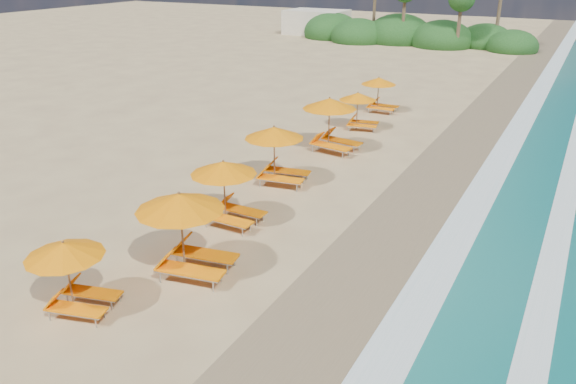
% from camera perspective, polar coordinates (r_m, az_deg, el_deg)
% --- Properties ---
extents(ground, '(160.00, 160.00, 0.00)m').
position_cam_1_polar(ground, '(19.94, 0.00, -3.18)').
color(ground, tan).
rests_on(ground, ground).
extents(wet_sand, '(4.00, 160.00, 0.01)m').
position_cam_1_polar(wet_sand, '(18.59, 10.97, -5.67)').
color(wet_sand, '#86714F').
rests_on(wet_sand, ground).
extents(surf_foam, '(4.00, 160.00, 0.01)m').
position_cam_1_polar(surf_foam, '(18.11, 19.16, -7.34)').
color(surf_foam, white).
rests_on(surf_foam, ground).
extents(station_2, '(2.57, 2.49, 2.06)m').
position_cam_1_polar(station_2, '(15.75, -20.90, -7.60)').
color(station_2, olive).
rests_on(station_2, ground).
extents(station_3, '(3.13, 2.99, 2.61)m').
position_cam_1_polar(station_3, '(16.52, -10.09, -3.69)').
color(station_3, olive).
rests_on(station_3, ground).
extents(station_4, '(2.51, 2.30, 2.34)m').
position_cam_1_polar(station_4, '(19.54, -6.03, 0.34)').
color(station_4, olive).
rests_on(station_4, ground).
extents(station_5, '(2.94, 2.80, 2.46)m').
position_cam_1_polar(station_5, '(23.01, -0.96, 4.14)').
color(station_5, olive).
rests_on(station_5, ground).
extents(station_6, '(3.09, 2.94, 2.63)m').
position_cam_1_polar(station_6, '(27.10, 4.54, 7.16)').
color(station_6, olive).
rests_on(station_6, ground).
extents(station_7, '(2.50, 2.40, 2.06)m').
position_cam_1_polar(station_7, '(30.93, 7.32, 8.39)').
color(station_7, olive).
rests_on(station_7, ground).
extents(station_8, '(2.29, 2.11, 2.13)m').
position_cam_1_polar(station_8, '(34.72, 9.36, 9.92)').
color(station_8, olive).
rests_on(station_8, ground).
extents(treeline, '(25.80, 8.80, 9.74)m').
position_cam_1_polar(treeline, '(64.48, 11.96, 15.39)').
color(treeline, '#163D14').
rests_on(treeline, ground).
extents(beach_building, '(7.00, 5.00, 2.80)m').
position_cam_1_polar(beach_building, '(71.09, 2.90, 16.80)').
color(beach_building, beige).
rests_on(beach_building, ground).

